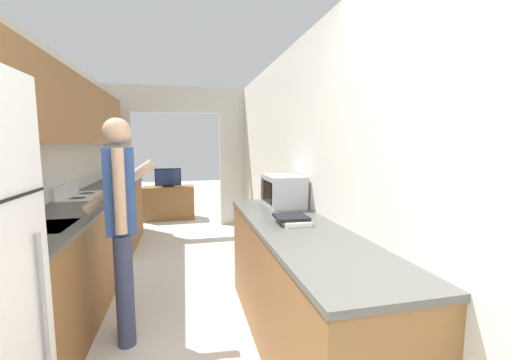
{
  "coord_description": "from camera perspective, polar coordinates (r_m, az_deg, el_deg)",
  "views": [
    {
      "loc": [
        0.12,
        -0.79,
        1.52
      ],
      "look_at": [
        0.96,
        2.9,
        1.07
      ],
      "focal_mm": 22.0,
      "sensor_mm": 36.0,
      "label": 1
    }
  ],
  "objects": [
    {
      "name": "range_oven",
      "position": [
        4.12,
        -26.97,
        -8.77
      ],
      "size": [
        0.66,
        0.76,
        1.07
      ],
      "color": "white",
      "rests_on": "ground_plane"
    },
    {
      "name": "wall_right",
      "position": [
        2.9,
        9.88,
        1.31
      ],
      "size": [
        0.06,
        7.33,
        2.5
      ],
      "color": "silver",
      "rests_on": "ground_plane"
    },
    {
      "name": "counter_right",
      "position": [
        2.44,
        7.68,
        -18.89
      ],
      "size": [
        0.62,
        2.21,
        0.93
      ],
      "color": "brown",
      "rests_on": "ground_plane"
    },
    {
      "name": "television",
      "position": [
        6.41,
        -15.7,
        0.4
      ],
      "size": [
        0.5,
        0.16,
        0.36
      ],
      "color": "black",
      "rests_on": "tv_cabinet"
    },
    {
      "name": "wall_left",
      "position": [
        3.33,
        -35.41,
        5.47
      ],
      "size": [
        0.38,
        7.33,
        2.5
      ],
      "color": "silver",
      "rests_on": "ground_plane"
    },
    {
      "name": "counter_left",
      "position": [
        3.86,
        -28.1,
        -9.92
      ],
      "size": [
        0.62,
        3.92,
        0.93
      ],
      "color": "brown",
      "rests_on": "ground_plane"
    },
    {
      "name": "wall_far_with_doorway",
      "position": [
        5.76,
        -14.12,
        5.63
      ],
      "size": [
        2.81,
        0.06,
        2.5
      ],
      "color": "silver",
      "rests_on": "ground_plane"
    },
    {
      "name": "person",
      "position": [
        2.58,
        -23.26,
        -7.31
      ],
      "size": [
        0.55,
        0.42,
        1.7
      ],
      "rotation": [
        0.0,
        0.0,
        1.74
      ],
      "color": "#384266",
      "rests_on": "ground_plane"
    },
    {
      "name": "book_stack",
      "position": [
        2.35,
        6.63,
        -7.13
      ],
      "size": [
        0.24,
        0.26,
        0.06
      ],
      "color": "white",
      "rests_on": "counter_right"
    },
    {
      "name": "tv_cabinet",
      "position": [
        6.52,
        -15.54,
        -4.0
      ],
      "size": [
        0.98,
        0.42,
        0.66
      ],
      "color": "brown",
      "rests_on": "ground_plane"
    },
    {
      "name": "microwave",
      "position": [
        2.98,
        4.94,
        -1.92
      ],
      "size": [
        0.33,
        0.46,
        0.29
      ],
      "color": "#B7B7BC",
      "rests_on": "counter_right"
    }
  ]
}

